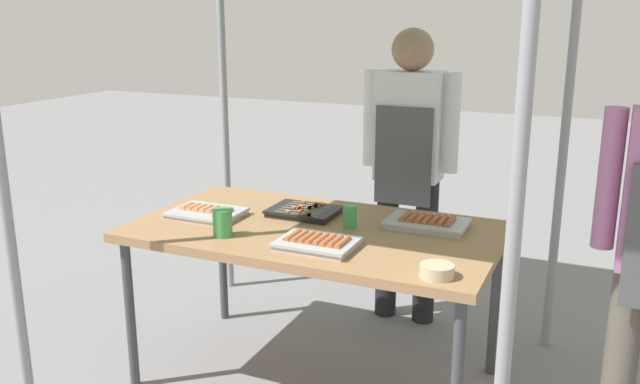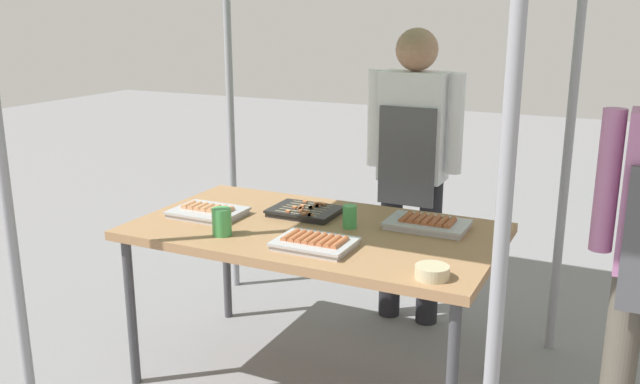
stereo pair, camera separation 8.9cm
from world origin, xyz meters
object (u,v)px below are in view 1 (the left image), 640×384
object	(u,v)px
tray_grilled_sausages	(317,243)
tray_spring_rolls	(207,213)
drink_cup_near_edge	(350,216)
stall_table	(315,239)
condiment_bowl	(437,271)
drink_cup_by_wok	(222,223)
tray_meat_skewers	(304,211)
tray_pork_links	(427,223)
vendor_woman	(409,154)

from	to	relation	value
tray_grilled_sausages	tray_spring_rolls	size ratio (longest dim) A/B	0.96
tray_grilled_sausages	drink_cup_near_edge	bearing A→B (deg)	85.25
stall_table	tray_spring_rolls	world-z (taller)	tray_spring_rolls
condiment_bowl	tray_spring_rolls	bearing A→B (deg)	166.33
drink_cup_by_wok	condiment_bowl	bearing A→B (deg)	-4.75
tray_meat_skewers	stall_table	bearing A→B (deg)	-49.95
tray_meat_skewers	tray_pork_links	distance (m)	0.58
stall_table	vendor_woman	size ratio (longest dim) A/B	1.00
tray_meat_skewers	condiment_bowl	distance (m)	0.91
drink_cup_near_edge	drink_cup_by_wok	bearing A→B (deg)	-143.96
tray_meat_skewers	drink_cup_near_edge	xyz separation A→B (m)	(0.27, -0.09, 0.03)
drink_cup_by_wok	vendor_woman	xyz separation A→B (m)	(0.49, 1.08, 0.13)
drink_cup_near_edge	drink_cup_by_wok	world-z (taller)	drink_cup_by_wok
tray_spring_rolls	drink_cup_near_edge	xyz separation A→B (m)	(0.67, 0.12, 0.03)
drink_cup_near_edge	stall_table	bearing A→B (deg)	-156.55
drink_cup_near_edge	vendor_woman	distance (m)	0.76
tray_pork_links	drink_cup_by_wok	xyz separation A→B (m)	(-0.76, -0.47, 0.04)
tray_grilled_sausages	drink_cup_by_wok	size ratio (longest dim) A/B	2.64
tray_spring_rolls	drink_cup_by_wok	size ratio (longest dim) A/B	2.74
condiment_bowl	vendor_woman	world-z (taller)	vendor_woman
drink_cup_near_edge	vendor_woman	xyz separation A→B (m)	(0.04, 0.75, 0.14)
tray_grilled_sausages	vendor_woman	bearing A→B (deg)	86.51
vendor_woman	tray_pork_links	bearing A→B (deg)	114.17
stall_table	drink_cup_by_wok	bearing A→B (deg)	-139.30
condiment_bowl	tray_grilled_sausages	bearing A→B (deg)	168.32
condiment_bowl	stall_table	bearing A→B (deg)	151.44
drink_cup_near_edge	tray_spring_rolls	bearing A→B (deg)	-169.43
vendor_woman	drink_cup_near_edge	bearing A→B (deg)	87.01
tray_meat_skewers	tray_pork_links	bearing A→B (deg)	5.33
condiment_bowl	drink_cup_near_edge	distance (m)	0.64
drink_cup_by_wok	tray_pork_links	bearing A→B (deg)	31.72
tray_spring_rolls	drink_cup_near_edge	world-z (taller)	drink_cup_near_edge
tray_meat_skewers	tray_spring_rolls	distance (m)	0.45
stall_table	tray_pork_links	bearing A→B (deg)	24.30
stall_table	tray_grilled_sausages	distance (m)	0.28
tray_pork_links	drink_cup_by_wok	bearing A→B (deg)	-148.28
tray_grilled_sausages	condiment_bowl	xyz separation A→B (m)	(0.52, -0.11, 0.00)
tray_pork_links	condiment_bowl	distance (m)	0.58
tray_grilled_sausages	tray_meat_skewers	world-z (taller)	tray_grilled_sausages
condiment_bowl	vendor_woman	size ratio (longest dim) A/B	0.08
tray_pork_links	stall_table	bearing A→B (deg)	-155.70
stall_table	tray_grilled_sausages	xyz separation A→B (m)	(0.12, -0.24, 0.07)
condiment_bowl	vendor_woman	bearing A→B (deg)	111.56
tray_meat_skewers	drink_cup_by_wok	bearing A→B (deg)	-113.92
condiment_bowl	drink_cup_near_edge	world-z (taller)	drink_cup_near_edge
tray_spring_rolls	condiment_bowl	bearing A→B (deg)	-13.67
stall_table	drink_cup_by_wok	xyz separation A→B (m)	(-0.31, -0.27, 0.11)
tray_spring_rolls	vendor_woman	world-z (taller)	vendor_woman
stall_table	drink_cup_near_edge	world-z (taller)	drink_cup_near_edge
drink_cup_near_edge	tray_pork_links	bearing A→B (deg)	24.68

